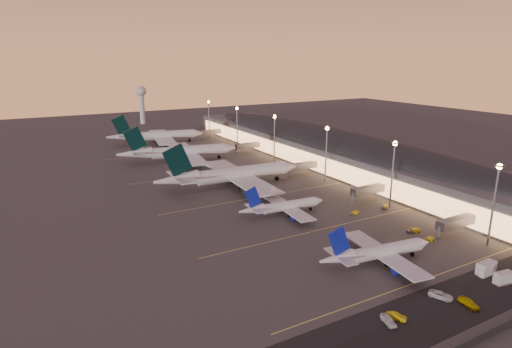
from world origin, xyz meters
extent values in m
plane|color=#413F3C|center=(0.00, 0.00, 0.00)|extent=(700.00, 700.00, 0.00)
cylinder|color=silver|center=(0.49, -32.62, 3.42)|extent=(22.79, 6.77, 3.83)
cone|color=silver|center=(13.43, -34.35, 3.42)|extent=(4.10, 4.27, 3.83)
cone|color=silver|center=(-15.68, -30.46, 3.90)|extent=(10.57, 5.14, 3.83)
cube|color=silver|center=(-0.58, -32.48, 2.75)|extent=(10.73, 32.81, 0.42)
cylinder|color=#131F9E|center=(1.07, -25.54, 1.46)|extent=(5.41, 3.52, 2.87)
cylinder|color=#131F9E|center=(-0.80, -39.60, 1.46)|extent=(5.41, 3.52, 2.87)
cube|color=#131F9E|center=(-15.18, -30.53, 8.86)|extent=(7.03, 1.50, 8.30)
cube|color=silver|center=(-14.46, -30.63, 4.48)|extent=(5.13, 11.98, 0.27)
cylinder|color=black|center=(9.85, -33.87, 0.76)|extent=(0.34, 0.34, 1.51)
cylinder|color=black|center=(9.85, -33.87, 0.54)|extent=(1.15, 0.81, 1.07)
cylinder|color=black|center=(-0.95, -29.73, 0.76)|extent=(0.34, 0.34, 1.51)
cylinder|color=black|center=(-0.95, -29.73, 0.54)|extent=(1.15, 0.81, 1.07)
cylinder|color=black|center=(-1.66, -35.04, 0.76)|extent=(0.34, 0.34, 1.51)
cylinder|color=black|center=(-1.66, -35.04, 0.54)|extent=(1.15, 0.81, 1.07)
cylinder|color=silver|center=(-1.75, 12.77, 3.23)|extent=(21.44, 5.42, 3.61)
cone|color=silver|center=(10.52, 11.71, 3.23)|extent=(3.72, 3.89, 3.61)
cone|color=silver|center=(-17.09, 14.09, 3.68)|extent=(9.85, 4.42, 3.61)
cube|color=silver|center=(-2.78, 12.85, 2.60)|extent=(8.75, 30.83, 0.40)
cylinder|color=#131F9E|center=(-1.52, 19.46, 1.38)|extent=(5.00, 3.11, 2.71)
cylinder|color=#131F9E|center=(-2.67, 6.13, 1.38)|extent=(5.00, 3.11, 2.71)
cube|color=#131F9E|center=(-16.61, 14.05, 8.36)|extent=(6.64, 1.11, 7.83)
cube|color=silver|center=(-15.93, 13.99, 4.22)|extent=(4.35, 11.20, 0.25)
cylinder|color=black|center=(7.12, 12.00, 0.71)|extent=(0.31, 0.31, 1.43)
cylinder|color=black|center=(7.12, 12.00, 0.51)|extent=(1.06, 0.72, 1.01)
cylinder|color=black|center=(-3.24, 15.43, 0.71)|extent=(0.31, 0.31, 1.43)
cylinder|color=black|center=(-3.24, 15.43, 0.51)|extent=(1.06, 0.72, 1.01)
cylinder|color=black|center=(-3.68, 10.39, 0.71)|extent=(0.31, 0.31, 1.43)
cylinder|color=black|center=(-3.68, 10.39, 0.51)|extent=(1.06, 0.72, 1.01)
cylinder|color=silver|center=(-0.16, 53.49, 5.72)|extent=(42.30, 8.35, 6.36)
cone|color=silver|center=(24.23, 52.33, 5.72)|extent=(7.08, 6.67, 6.36)
cone|color=silver|center=(-30.64, 54.94, 6.52)|extent=(19.27, 7.26, 6.36)
cube|color=silver|center=(-2.19, 53.59, 4.61)|extent=(15.12, 61.97, 0.70)
cylinder|color=#595C61|center=(-0.19, 67.03, 2.46)|extent=(9.71, 5.22, 4.77)
cylinder|color=#595C61|center=(-1.48, 40.01, 2.46)|extent=(9.71, 5.22, 4.77)
cube|color=black|center=(-29.69, 54.90, 14.73)|extent=(12.57, 1.55, 14.11)
cube|color=silver|center=(-28.34, 54.83, 7.47)|extent=(7.83, 22.42, 0.45)
cylinder|color=black|center=(17.48, 52.65, 1.27)|extent=(0.53, 0.53, 2.54)
cylinder|color=black|center=(17.48, 52.65, 0.89)|extent=(1.83, 1.20, 1.78)
cylinder|color=black|center=(-3.33, 58.10, 1.27)|extent=(0.53, 0.53, 2.54)
cylinder|color=black|center=(-3.33, 58.10, 0.89)|extent=(1.83, 1.20, 1.78)
cylinder|color=black|center=(-3.75, 49.20, 1.27)|extent=(0.53, 0.53, 2.54)
cylinder|color=black|center=(-3.75, 49.20, 0.89)|extent=(1.83, 1.20, 1.78)
cylinder|color=silver|center=(-4.16, 110.01, 5.53)|extent=(41.11, 12.50, 6.15)
cone|color=silver|center=(19.15, 106.28, 5.53)|extent=(7.45, 7.11, 6.15)
cone|color=silver|center=(-33.29, 114.68, 6.30)|extent=(19.10, 8.97, 6.15)
cube|color=silver|center=(-6.10, 110.32, 4.46)|extent=(21.05, 60.54, 0.68)
cylinder|color=#595C61|center=(-2.74, 123.02, 2.38)|extent=(9.79, 6.00, 4.61)
cylinder|color=#595C61|center=(-6.87, 97.21, 2.38)|extent=(9.79, 6.00, 4.61)
cube|color=black|center=(-32.38, 114.54, 14.24)|extent=(12.12, 2.83, 13.64)
cube|color=silver|center=(-31.09, 114.33, 7.22)|extent=(9.86, 22.16, 0.43)
cylinder|color=black|center=(12.70, 107.31, 1.23)|extent=(0.56, 0.56, 2.46)
cylinder|color=black|center=(12.70, 107.31, 0.86)|extent=(1.87, 1.33, 1.72)
cylinder|color=black|center=(-6.71, 114.78, 1.23)|extent=(0.56, 0.56, 2.46)
cylinder|color=black|center=(-6.71, 114.78, 0.86)|extent=(1.87, 1.33, 1.72)
cylinder|color=black|center=(-8.07, 106.28, 1.23)|extent=(0.56, 0.56, 2.46)
cylinder|color=black|center=(-8.07, 106.28, 0.86)|extent=(1.87, 1.33, 1.72)
cylinder|color=silver|center=(-0.03, 166.55, 5.33)|extent=(39.58, 12.29, 5.92)
cone|color=silver|center=(22.39, 162.81, 5.33)|extent=(7.20, 6.88, 5.92)
cone|color=silver|center=(-28.05, 171.24, 6.07)|extent=(18.41, 8.75, 5.92)
cube|color=silver|center=(-1.90, 166.87, 4.29)|extent=(20.64, 58.31, 0.65)
cylinder|color=#595C61|center=(1.42, 179.07, 2.29)|extent=(9.45, 5.83, 4.44)
cylinder|color=#595C61|center=(-2.73, 154.24, 2.29)|extent=(9.45, 5.83, 4.44)
cube|color=black|center=(-27.18, 171.09, 13.71)|extent=(11.66, 2.80, 13.14)
cube|color=silver|center=(-25.93, 170.88, 6.95)|extent=(9.62, 21.36, 0.41)
cylinder|color=black|center=(16.19, 163.84, 1.18)|extent=(0.55, 0.55, 2.37)
cylinder|color=black|center=(16.19, 163.84, 0.83)|extent=(1.81, 1.29, 1.66)
cylinder|color=black|center=(-2.46, 171.16, 1.18)|extent=(0.55, 0.55, 2.37)
cylinder|color=black|center=(-2.46, 171.16, 0.83)|extent=(1.81, 1.29, 1.66)
cylinder|color=black|center=(-3.83, 162.99, 1.18)|extent=(0.55, 0.55, 2.37)
cylinder|color=black|center=(-3.83, 162.99, 0.83)|extent=(1.81, 1.29, 1.66)
cube|color=#535459|center=(62.00, 72.50, 6.00)|extent=(40.00, 255.00, 12.00)
ellipsoid|color=black|center=(62.00, 72.50, 12.00)|extent=(39.00, 253.00, 10.92)
cube|color=#FFB06D|center=(41.80, 72.50, 5.00)|extent=(0.40, 244.80, 8.00)
cube|color=#595C61|center=(34.00, -30.00, 4.50)|extent=(16.00, 3.20, 3.00)
cylinder|color=gray|center=(26.00, -30.00, 2.20)|extent=(0.70, 0.70, 4.40)
cube|color=#595C61|center=(34.00, 10.00, 4.50)|extent=(16.00, 3.20, 3.00)
cylinder|color=gray|center=(26.00, 10.00, 2.20)|extent=(0.70, 0.70, 4.40)
cube|color=#595C61|center=(34.00, 55.00, 4.50)|extent=(16.00, 3.20, 3.00)
cylinder|color=gray|center=(26.00, 55.00, 2.20)|extent=(0.70, 0.70, 4.40)
cube|color=#595C61|center=(34.00, 112.00, 4.50)|extent=(16.00, 3.20, 3.00)
cylinder|color=gray|center=(26.00, 112.00, 2.20)|extent=(0.70, 0.70, 4.40)
cube|color=#595C61|center=(34.00, 168.00, 4.50)|extent=(16.00, 3.20, 3.00)
cylinder|color=gray|center=(26.00, 168.00, 2.20)|extent=(0.70, 0.70, 4.40)
cylinder|color=gray|center=(36.00, -40.00, 12.50)|extent=(0.70, 0.70, 25.00)
cube|color=gray|center=(36.00, -40.00, 25.20)|extent=(2.20, 2.20, 0.50)
sphere|color=#F5BB53|center=(36.00, -40.00, 25.00)|extent=(1.80, 1.80, 1.80)
cylinder|color=gray|center=(36.00, 0.00, 12.50)|extent=(0.70, 0.70, 25.00)
cube|color=gray|center=(36.00, 0.00, 25.20)|extent=(2.20, 2.20, 0.50)
sphere|color=#F5BB53|center=(36.00, 0.00, 25.00)|extent=(1.80, 1.80, 1.80)
cylinder|color=gray|center=(36.00, 40.00, 12.50)|extent=(0.70, 0.70, 25.00)
cube|color=gray|center=(36.00, 40.00, 25.20)|extent=(2.20, 2.20, 0.50)
sphere|color=#F5BB53|center=(36.00, 40.00, 25.00)|extent=(1.80, 1.80, 1.80)
cylinder|color=gray|center=(36.00, 85.00, 12.50)|extent=(0.70, 0.70, 25.00)
cube|color=gray|center=(36.00, 85.00, 25.20)|extent=(2.20, 2.20, 0.50)
sphere|color=#F5BB53|center=(36.00, 85.00, 25.00)|extent=(1.80, 1.80, 1.80)
cylinder|color=gray|center=(36.00, 130.00, 12.50)|extent=(0.70, 0.70, 25.00)
cube|color=gray|center=(36.00, 130.00, 25.20)|extent=(2.20, 2.20, 0.50)
sphere|color=#F5BB53|center=(36.00, 130.00, 25.00)|extent=(1.80, 1.80, 1.80)
cylinder|color=gray|center=(36.00, 175.00, 12.50)|extent=(0.70, 0.70, 25.00)
cube|color=gray|center=(36.00, 175.00, 25.20)|extent=(2.20, 2.20, 0.50)
sphere|color=#F5BB53|center=(36.00, 175.00, 25.00)|extent=(1.80, 1.80, 1.80)
cylinder|color=silver|center=(10.00, 260.00, 13.00)|extent=(4.40, 4.40, 26.00)
sphere|color=silver|center=(10.00, 260.00, 28.00)|extent=(9.00, 9.00, 9.00)
cube|color=black|center=(0.00, -56.00, 0.01)|extent=(260.00, 16.00, 0.01)
cube|color=#D8C659|center=(0.00, -45.00, 0.01)|extent=(90.00, 0.36, 0.00)
cube|color=#D8C659|center=(0.00, -5.00, 0.01)|extent=(90.00, 0.36, 0.00)
cube|color=#D8C659|center=(0.00, 35.00, 0.01)|extent=(90.00, 0.36, 0.00)
cube|color=#D8C659|center=(0.00, 80.00, 0.01)|extent=(90.00, 0.36, 0.00)
cube|color=#D8C659|center=(0.00, 135.00, 0.01)|extent=(90.00, 0.36, 0.00)
cube|color=#2D2D30|center=(0.00, -68.00, 1.00)|extent=(124.00, 0.08, 1.90)
cylinder|color=#2D2D30|center=(-12.00, -68.00, 1.00)|extent=(0.12, 0.12, 2.00)
cylinder|color=#2D2D30|center=(-4.00, -68.00, 1.00)|extent=(0.12, 0.12, 2.00)
cube|color=#C8AD06|center=(22.58, -29.40, 0.62)|extent=(3.04, 2.29, 1.25)
cube|color=#595C61|center=(20.59, -29.88, 0.45)|extent=(1.89, 1.80, 0.91)
cylinder|color=black|center=(23.37, -28.33, 0.25)|extent=(0.53, 0.32, 0.50)
cylinder|color=black|center=(23.77, -29.99, 0.25)|extent=(0.53, 0.32, 0.50)
cylinder|color=black|center=(21.39, -28.81, 0.25)|extent=(0.53, 0.32, 0.50)
cylinder|color=black|center=(21.79, -30.47, 0.25)|extent=(0.53, 0.32, 0.50)
cube|color=#C8AD06|center=(24.55, -22.07, 0.63)|extent=(2.98, 2.12, 1.26)
cube|color=#595C61|center=(22.52, -21.75, 0.46)|extent=(1.81, 1.72, 0.92)
cylinder|color=black|center=(25.70, -21.38, 0.25)|extent=(0.53, 0.28, 0.50)
cylinder|color=black|center=(25.44, -23.08, 0.25)|extent=(0.53, 0.28, 0.50)
cylinder|color=black|center=(23.67, -21.06, 0.25)|extent=(0.53, 0.28, 0.50)
cylinder|color=black|center=(23.40, -22.76, 0.25)|extent=(0.53, 0.28, 0.50)
cube|color=#C8AD06|center=(18.77, 0.29, 0.57)|extent=(2.73, 2.02, 1.13)
cube|color=#595C61|center=(16.96, -0.09, 0.41)|extent=(1.68, 1.60, 0.82)
cylinder|color=black|center=(19.51, 1.24, 0.23)|extent=(0.48, 0.27, 0.45)
cylinder|color=black|center=(19.83, -0.27, 0.23)|extent=(0.48, 0.27, 0.45)
cylinder|color=black|center=(17.70, 0.86, 0.23)|extent=(0.48, 0.27, 0.45)
cylinder|color=black|center=(18.02, -0.65, 0.23)|extent=(0.48, 0.27, 0.45)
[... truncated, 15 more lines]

